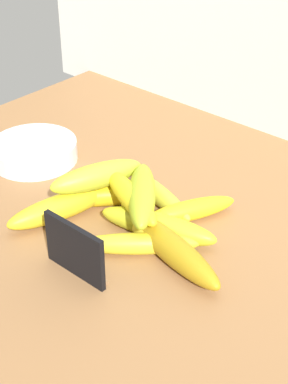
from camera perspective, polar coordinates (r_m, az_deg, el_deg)
name	(u,v)px	position (r cm, az deg, el deg)	size (l,w,h in cm)	color
counter_top	(159,230)	(96.46, 1.48, -3.67)	(110.00, 76.00, 3.00)	olive
chalkboard_sign	(75,252)	(84.09, -6.56, -5.66)	(11.00, 1.80, 8.40)	black
fruit_bowl	(35,151)	(113.56, -10.30, 3.88)	(15.92, 15.92, 3.66)	silver
banana_0	(160,195)	(99.27, 1.49, -0.31)	(16.81, 3.20, 3.20)	gold
banana_1	(138,244)	(88.58, -0.56, -4.93)	(18.37, 3.28, 3.28)	yellow
banana_2	(158,226)	(91.44, 1.32, -3.23)	(18.90, 4.13, 4.13)	gold
banana_3	(172,248)	(86.97, 2.67, -5.37)	(20.99, 4.31, 4.31)	#A88216
banana_4	(190,210)	(95.74, 4.40, -1.74)	(15.73, 3.38, 3.38)	yellow
banana_5	(137,214)	(94.35, -0.68, -2.12)	(18.27, 3.64, 3.64)	yellow
banana_6	(108,195)	(99.03, -3.46, -0.32)	(16.19, 3.57, 3.57)	yellow
banana_7	(60,207)	(96.38, -8.00, -1.45)	(18.14, 4.15, 4.15)	gold
banana_8	(131,197)	(91.91, -1.27, -0.48)	(16.27, 3.53, 3.53)	yellow
banana_9	(97,176)	(96.78, -4.53, 1.50)	(15.92, 4.25, 4.25)	gold
banana_10	(142,195)	(91.81, -0.20, -0.26)	(17.33, 4.18, 4.18)	#ACC227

